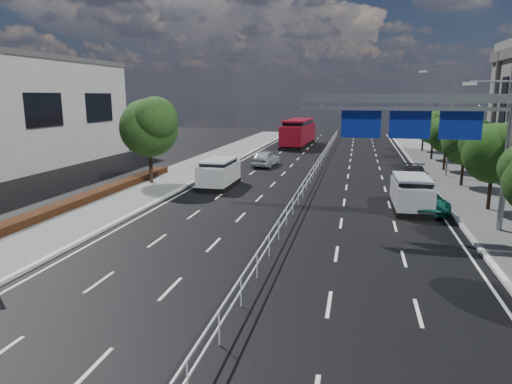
# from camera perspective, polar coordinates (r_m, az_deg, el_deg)

# --- Properties ---
(ground) EXTENTS (160.00, 160.00, 0.00)m
(ground) POSITION_cam_1_polar(r_m,az_deg,el_deg) (16.04, -1.17, -12.89)
(ground) COLOR black
(ground) RESTS_ON ground
(kerb_near) EXTENTS (0.25, 140.00, 0.15)m
(kerb_near) POSITION_cam_1_polar(r_m,az_deg,el_deg) (20.00, -27.43, -8.93)
(kerb_near) COLOR silver
(kerb_near) RESTS_ON ground
(median_fence) EXTENTS (0.05, 85.00, 1.02)m
(median_fence) POSITION_cam_1_polar(r_m,az_deg,el_deg) (37.32, 7.06, 2.28)
(median_fence) COLOR silver
(median_fence) RESTS_ON ground
(hedge_near) EXTENTS (1.00, 36.00, 0.44)m
(hedge_near) POSITION_cam_1_polar(r_m,az_deg,el_deg) (26.24, -27.79, -3.53)
(hedge_near) COLOR black
(hedge_near) RESTS_ON sidewalk_near
(overhead_gantry) EXTENTS (10.24, 0.38, 7.45)m
(overhead_gantry) POSITION_cam_1_polar(r_m,az_deg,el_deg) (24.43, 20.48, 8.55)
(overhead_gantry) COLOR gray
(overhead_gantry) RESTS_ON ground
(streetlight_far) EXTENTS (2.78, 2.40, 9.00)m
(streetlight_far) POSITION_cam_1_polar(r_m,az_deg,el_deg) (40.77, 22.78, 8.89)
(streetlight_far) COLOR gray
(streetlight_far) RESTS_ON ground
(near_tree_back) EXTENTS (4.84, 4.51, 6.69)m
(near_tree_back) POSITION_cam_1_polar(r_m,az_deg,el_deg) (35.68, -13.18, 8.22)
(near_tree_back) COLOR black
(near_tree_back) RESTS_ON ground
(far_tree_d) EXTENTS (3.85, 3.59, 5.34)m
(far_tree_d) POSITION_cam_1_polar(r_m,az_deg,el_deg) (29.80, 27.72, 4.71)
(far_tree_d) COLOR black
(far_tree_d) RESTS_ON ground
(far_tree_e) EXTENTS (3.63, 3.38, 5.13)m
(far_tree_e) POSITION_cam_1_polar(r_m,az_deg,el_deg) (37.07, 24.77, 5.94)
(far_tree_e) COLOR black
(far_tree_e) RESTS_ON ground
(far_tree_f) EXTENTS (3.52, 3.28, 5.02)m
(far_tree_f) POSITION_cam_1_polar(r_m,az_deg,el_deg) (44.41, 22.79, 6.84)
(far_tree_f) COLOR black
(far_tree_f) RESTS_ON ground
(far_tree_g) EXTENTS (3.96, 3.69, 5.45)m
(far_tree_g) POSITION_cam_1_polar(r_m,az_deg,el_deg) (51.78, 21.40, 7.84)
(far_tree_g) COLOR black
(far_tree_g) RESTS_ON ground
(far_tree_h) EXTENTS (3.41, 3.18, 4.91)m
(far_tree_h) POSITION_cam_1_polar(r_m,az_deg,el_deg) (59.22, 20.31, 8.01)
(far_tree_h) COLOR black
(far_tree_h) RESTS_ON ground
(white_minivan) EXTENTS (2.12, 4.90, 2.13)m
(white_minivan) POSITION_cam_1_polar(r_m,az_deg,el_deg) (34.27, -4.64, 2.35)
(white_minivan) COLOR black
(white_minivan) RESTS_ON ground
(red_bus) EXTENTS (3.51, 12.26, 3.62)m
(red_bus) POSITION_cam_1_polar(r_m,az_deg,el_deg) (62.41, 5.32, 7.44)
(red_bus) COLOR black
(red_bus) RESTS_ON ground
(near_car_silver) EXTENTS (2.33, 4.69, 1.54)m
(near_car_silver) POSITION_cam_1_polar(r_m,az_deg,el_deg) (44.50, 1.22, 4.24)
(near_car_silver) COLOR #B1B4B9
(near_car_silver) RESTS_ON ground
(near_car_dark) EXTENTS (1.61, 4.17, 1.36)m
(near_car_dark) POSITION_cam_1_polar(r_m,az_deg,el_deg) (64.79, 3.95, 6.56)
(near_car_dark) COLOR black
(near_car_dark) RESTS_ON ground
(silver_minivan) EXTENTS (2.19, 4.93, 2.03)m
(silver_minivan) POSITION_cam_1_polar(r_m,az_deg,el_deg) (28.90, 18.82, -0.15)
(silver_minivan) COLOR black
(silver_minivan) RESTS_ON ground
(parked_car_teal) EXTENTS (2.68, 5.02, 1.34)m
(parked_car_teal) POSITION_cam_1_polar(r_m,az_deg,el_deg) (28.95, 20.22, -0.89)
(parked_car_teal) COLOR #176B5F
(parked_car_teal) RESTS_ON ground
(parked_car_dark) EXTENTS (2.33, 4.95, 1.39)m
(parked_car_dark) POSITION_cam_1_polar(r_m,az_deg,el_deg) (37.18, 19.20, 1.93)
(parked_car_dark) COLOR black
(parked_car_dark) RESTS_ON ground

